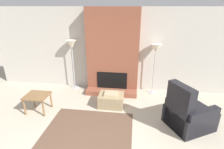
# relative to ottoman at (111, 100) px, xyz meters

# --- Properties ---
(wall_back) EXTENTS (7.97, 0.06, 2.60)m
(wall_back) POSITION_rel_ottoman_xyz_m (-0.09, 1.20, 1.12)
(wall_back) COLOR #BCB7AD
(wall_back) RESTS_ON ground_plane
(fireplace) EXTENTS (1.59, 0.69, 2.60)m
(fireplace) POSITION_rel_ottoman_xyz_m (-0.09, 0.98, 1.05)
(fireplace) COLOR brown
(fireplace) RESTS_ON ground_plane
(ottoman) EXTENTS (0.67, 0.53, 0.40)m
(ottoman) POSITION_rel_ottoman_xyz_m (0.00, 0.00, 0.00)
(ottoman) COLOR #998460
(ottoman) RESTS_ON ground_plane
(armchair) EXTENTS (1.18, 1.15, 1.10)m
(armchair) POSITION_rel_ottoman_xyz_m (1.83, -0.67, 0.14)
(armchair) COLOR black
(armchair) RESTS_ON ground_plane
(side_table) EXTENTS (0.59, 0.51, 0.48)m
(side_table) POSITION_rel_ottoman_xyz_m (-1.87, -0.51, 0.22)
(side_table) COLOR brown
(side_table) RESTS_ON ground_plane
(floor_lamp_left) EXTENTS (0.33, 0.33, 1.63)m
(floor_lamp_left) POSITION_rel_ottoman_xyz_m (-1.38, 0.97, 1.22)
(floor_lamp_left) COLOR #ADADB2
(floor_lamp_left) RESTS_ON ground_plane
(floor_lamp_right) EXTENTS (0.33, 0.33, 1.58)m
(floor_lamp_right) POSITION_rel_ottoman_xyz_m (1.20, 0.97, 1.18)
(floor_lamp_right) COLOR #ADADB2
(floor_lamp_right) RESTS_ON ground_plane
(area_rug) EXTENTS (1.94, 1.69, 0.01)m
(area_rug) POSITION_rel_ottoman_xyz_m (-0.36, -1.19, -0.18)
(area_rug) COLOR brown
(area_rug) RESTS_ON ground_plane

